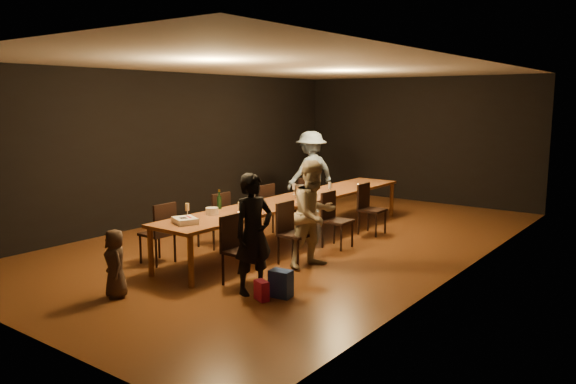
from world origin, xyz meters
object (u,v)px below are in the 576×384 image
Objects in this scene: table at (296,201)px; chair_left_3 at (297,200)px; chair_right_1 at (295,234)px; woman_birthday at (254,234)px; chair_right_3 at (372,209)px; child at (115,263)px; champagne_bottle at (219,199)px; chair_right_2 at (338,220)px; birthday_cake at (185,220)px; chair_left_0 at (157,233)px; plate_stack at (212,211)px; man_blue at (311,173)px; ice_bucket at (300,191)px; chair_right_0 at (242,251)px; woman_tan at (314,214)px; chair_left_1 at (213,219)px; chair_left_2 at (259,209)px.

chair_left_3 is (-0.85, 1.20, -0.24)m from table.
woman_birthday is at bearing 13.88° from chair_right_1.
chair_right_3 is 0.60× the size of woman_birthday.
champagne_bottle reaches higher than child.
birthday_cake is at bearing -18.86° from chair_right_2.
chair_left_0 is 0.90m from plate_stack.
child is 1.82m from plate_stack.
man_blue is at bearing 103.75° from plate_stack.
chair_right_3 and chair_left_0 have the same top height.
chair_left_3 is 4.28m from woman_birthday.
man_blue reaches higher than woman_birthday.
ice_bucket is at bearing 47.50° from man_blue.
chair_right_0 is 1.33m from woman_tan.
man_blue is at bearing 126.96° from birthday_cake.
woman_tan is at bearing -44.93° from table.
chair_right_0 is at bearing -0.00° from chair_right_2.
chair_left_1 is 4.58× the size of ice_bucket.
man_blue reaches higher than champagne_bottle.
chair_right_0 is at bearing 41.89° from man_blue.
chair_right_3 and chair_left_3 have the same top height.
chair_right_3 reaches higher than table.
chair_left_2 is (-1.70, 2.40, 0.00)m from chair_right_0.
ice_bucket is (-0.92, 1.40, 0.39)m from chair_right_1.
chair_right_2 is 2.59m from woman_birthday.
chair_left_2 is 3.03× the size of champagne_bottle.
chair_left_0 is 1.08× the size of child.
chair_left_1 is at bearing -54.78° from chair_right_2.
chair_left_3 is at bearing 55.56° from woman_tan.
plate_stack is at bearing 124.61° from birthday_cake.
woman_birthday reaches higher than chair_left_0.
chair_left_3 is 0.52× the size of man_blue.
chair_left_3 is (-1.70, 0.00, 0.00)m from chair_right_3.
chair_left_2 is 0.52× the size of man_blue.
plate_stack is 0.62× the size of champagne_bottle.
chair_left_3 reaches higher than child.
chair_left_0 is (-0.85, -2.40, -0.24)m from table.
chair_right_3 is 1.08× the size of child.
chair_right_3 reaches higher than birthday_cake.
chair_left_0 is 2.40m from chair_left_2.
chair_right_3 and chair_left_1 have the same top height.
plate_stack is (-1.01, 0.48, 0.34)m from chair_right_0.
table is 29.57× the size of ice_bucket.
champagne_bottle is at bearing -125.22° from chair_right_0.
chair_left_0 is 4.90× the size of plate_stack.
chair_left_2 is 1.65m from champagne_bottle.
chair_right_1 is 1.29m from plate_stack.
plate_stack is (-0.13, 0.66, 0.01)m from birthday_cake.
woman_tan reaches higher than chair_left_0.
chair_right_1 is 2.94m from chair_left_3.
woman_birthday is 1.41m from woman_tan.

